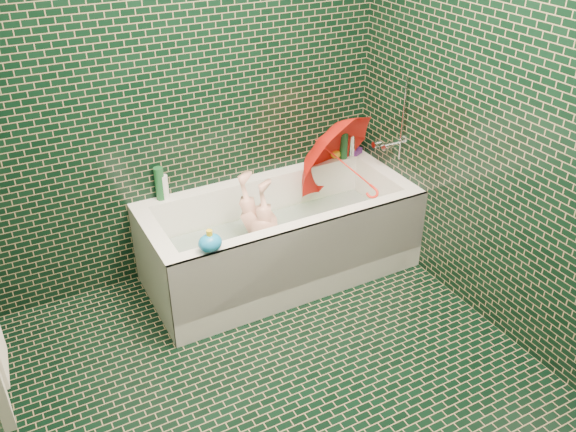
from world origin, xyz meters
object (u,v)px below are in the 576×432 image
child (264,239)px  umbrella (348,166)px  bathtub (282,245)px  bath_toy (210,243)px  rubber_duck (336,153)px

child → umbrella: size_ratio=1.39×
bathtub → bath_toy: bath_toy is taller
bathtub → rubber_duck: size_ratio=15.94×
umbrella → rubber_duck: size_ratio=6.00×
rubber_duck → bath_toy: bearing=-165.9°
bath_toy → child: bearing=22.9°
umbrella → rubber_duck: bearing=58.4°
bathtub → bath_toy: bearing=-151.4°
umbrella → child: bearing=173.4°
child → bathtub: bearing=80.5°
bathtub → umbrella: umbrella is taller
bathtub → bath_toy: size_ratio=11.49×
bathtub → child: size_ratio=1.92×
umbrella → bath_toy: size_ratio=4.32×
rubber_duck → child: bearing=-169.1°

